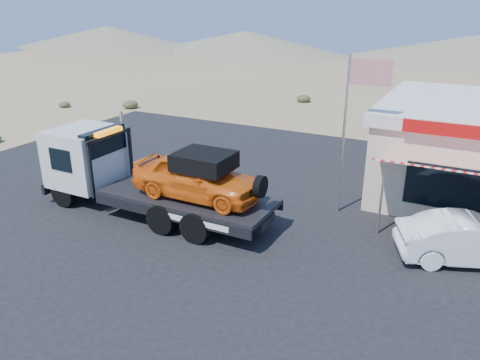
{
  "coord_description": "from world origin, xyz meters",
  "views": [
    {
      "loc": [
        9.02,
        -12.11,
        7.72
      ],
      "look_at": [
        1.52,
        2.31,
        1.5
      ],
      "focal_mm": 35.0,
      "sensor_mm": 36.0,
      "label": 1
    }
  ],
  "objects": [
    {
      "name": "ground",
      "position": [
        0.0,
        0.0,
        0.0
      ],
      "size": [
        120.0,
        120.0,
        0.0
      ],
      "primitive_type": "plane",
      "color": "#947854",
      "rests_on": "ground"
    },
    {
      "name": "asphalt_lot",
      "position": [
        2.0,
        3.0,
        0.01
      ],
      "size": [
        32.0,
        24.0,
        0.02
      ],
      "primitive_type": "cube",
      "color": "black",
      "rests_on": "ground"
    },
    {
      "name": "tow_truck",
      "position": [
        -1.68,
        0.98,
        1.68
      ],
      "size": [
        9.32,
        2.76,
        3.11
      ],
      "color": "black",
      "rests_on": "asphalt_lot"
    },
    {
      "name": "white_sedan",
      "position": [
        9.47,
        2.69,
        0.76
      ],
      "size": [
        4.76,
        3.14,
        1.48
      ],
      "primitive_type": "imported",
      "rotation": [
        0.0,
        0.0,
        1.96
      ],
      "color": "silver",
      "rests_on": "asphalt_lot"
    },
    {
      "name": "flagpole",
      "position": [
        4.93,
        4.5,
        3.76
      ],
      "size": [
        1.55,
        0.1,
        6.0
      ],
      "color": "#99999E",
      "rests_on": "asphalt_lot"
    },
    {
      "name": "desert_scrub",
      "position": [
        -13.56,
        8.7,
        0.28
      ],
      "size": [
        25.09,
        36.75,
        0.64
      ],
      "color": "#333F22",
      "rests_on": "ground"
    },
    {
      "name": "distant_hills",
      "position": [
        -9.77,
        55.14,
        1.89
      ],
      "size": [
        126.0,
        48.0,
        4.2
      ],
      "color": "#726B59",
      "rests_on": "ground"
    }
  ]
}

